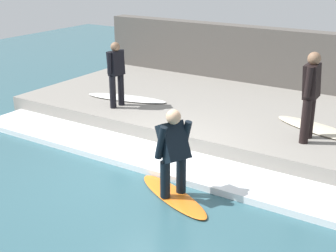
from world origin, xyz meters
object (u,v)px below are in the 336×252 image
(surfboard_waiting_near, at_px, (126,98))
(surfer_waiting_far, at_px, (311,92))
(surfer_riding, at_px, (173,149))
(surfer_waiting_near, at_px, (116,71))
(surfboard_waiting_far, at_px, (319,129))
(surfboard_riding, at_px, (173,196))

(surfboard_waiting_near, xyz_separation_m, surfer_waiting_far, (-0.29, -4.53, 0.93))
(surfer_waiting_far, bearing_deg, surfer_riding, 153.46)
(surfer_riding, xyz_separation_m, surfer_waiting_far, (2.66, -1.33, 0.49))
(surfer_waiting_near, xyz_separation_m, surfboard_waiting_near, (0.57, 0.17, -0.82))
(surfer_waiting_near, height_order, surfboard_waiting_far, surfer_waiting_near)
(surfer_waiting_far, bearing_deg, surfer_waiting_near, 93.64)
(surfer_waiting_near, distance_m, surfboard_waiting_near, 1.01)
(surfer_waiting_far, bearing_deg, surfboard_riding, 153.46)
(surfer_waiting_near, relative_size, surfboard_waiting_near, 0.70)
(surfer_riding, xyz_separation_m, surfboard_waiting_far, (3.34, -1.40, -0.43))
(surfboard_riding, distance_m, surfboard_waiting_far, 3.64)
(surfboard_riding, xyz_separation_m, surfer_waiting_far, (2.66, -1.33, 1.33))
(surfboard_waiting_far, bearing_deg, surfer_waiting_near, 102.15)
(surfboard_riding, height_order, surfboard_waiting_far, surfboard_waiting_far)
(surfboard_waiting_near, bearing_deg, surfboard_waiting_far, -85.22)
(surfboard_riding, relative_size, surfer_riding, 1.23)
(surfboard_waiting_near, xyz_separation_m, surfboard_waiting_far, (0.39, -4.61, 0.00))
(surfboard_riding, height_order, surfboard_waiting_near, surfboard_waiting_near)
(surfer_riding, relative_size, surfboard_waiting_far, 0.69)
(surfboard_riding, relative_size, surfboard_waiting_near, 0.83)
(surfer_riding, bearing_deg, surfer_waiting_far, -26.54)
(surfboard_riding, relative_size, surfer_waiting_near, 1.19)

